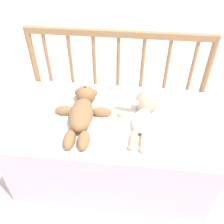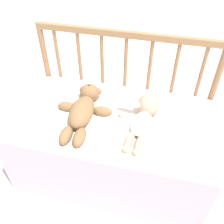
# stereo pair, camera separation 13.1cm
# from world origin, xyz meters

# --- Properties ---
(ground_plane) EXTENTS (12.00, 12.00, 0.00)m
(ground_plane) POSITION_xyz_m (0.00, 0.00, 0.00)
(ground_plane) COLOR silver
(crib_mattress) EXTENTS (1.09, 0.60, 0.45)m
(crib_mattress) POSITION_xyz_m (0.00, 0.00, 0.22)
(crib_mattress) COLOR #EDB7C6
(crib_mattress) RESTS_ON ground_plane
(crib_rail) EXTENTS (1.09, 0.04, 0.81)m
(crib_rail) POSITION_xyz_m (0.00, 0.32, 0.56)
(crib_rail) COLOR #997047
(crib_rail) RESTS_ON ground_plane
(blanket) EXTENTS (0.82, 0.49, 0.01)m
(blanket) POSITION_xyz_m (-0.00, -0.03, 0.45)
(blanket) COLOR white
(blanket) RESTS_ON crib_mattress
(teddy_bear) EXTENTS (0.31, 0.44, 0.11)m
(teddy_bear) POSITION_xyz_m (-0.16, -0.02, 0.50)
(teddy_bear) COLOR olive
(teddy_bear) RESTS_ON crib_mattress
(baby) EXTENTS (0.30, 0.38, 0.13)m
(baby) POSITION_xyz_m (0.17, 0.01, 0.50)
(baby) COLOR white
(baby) RESTS_ON crib_mattress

